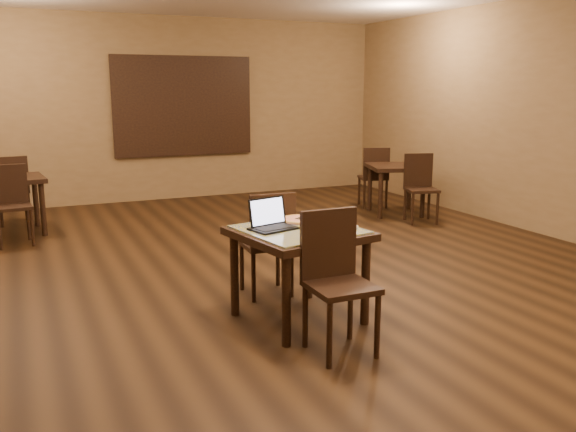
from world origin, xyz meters
name	(u,v)px	position (x,y,z in m)	size (l,w,h in m)	color
ground	(271,286)	(0.00, 0.00, 0.00)	(10.00, 10.00, 0.00)	black
wall_back	(153,110)	(0.00, 5.00, 1.50)	(8.00, 0.02, 3.00)	olive
mural	(184,106)	(0.50, 4.96, 1.55)	(2.34, 0.05, 1.64)	#235B81
tiled_table	(299,241)	(-0.12, -0.89, 0.66)	(1.07, 1.07, 0.76)	black
chair_main_near	(335,273)	(-0.12, -1.50, 0.57)	(0.44, 0.44, 1.01)	black
chair_main_far	(269,238)	(-0.13, -0.27, 0.54)	(0.44, 0.44, 0.96)	black
laptop	(271,221)	(-0.32, -0.78, 0.82)	(0.40, 0.35, 0.24)	black
plate	(334,230)	(0.10, -1.07, 0.77)	(0.27, 0.27, 0.01)	white
pizza_slice	(334,228)	(0.10, -1.07, 0.79)	(0.19, 0.19, 0.02)	#FBDEA7
pizza_pan	(300,221)	(0.00, -0.65, 0.77)	(0.34, 0.34, 0.01)	silver
pizza_whole	(300,219)	(0.00, -0.65, 0.78)	(0.32, 0.32, 0.02)	#FBDEA7
spatula	(303,218)	(0.02, -0.67, 0.79)	(0.10, 0.25, 0.01)	silver
napkin_roll	(352,225)	(0.28, -1.03, 0.78)	(0.04, 0.16, 0.04)	white
other_table_a	(396,173)	(3.00, 2.36, 0.61)	(0.98, 0.98, 0.73)	black
other_table_a_chair_near	(420,184)	(3.03, 1.80, 0.54)	(0.52, 0.52, 0.95)	black
other_table_a_chair_far	(374,174)	(2.97, 2.92, 0.54)	(0.52, 0.52, 0.95)	black
other_table_b	(11,187)	(-2.21, 3.33, 0.61)	(0.86, 0.86, 0.74)	black
other_table_b_chair_near	(11,200)	(-2.22, 2.77, 0.54)	(0.45, 0.45, 0.95)	black
other_table_b_chair_far	(12,186)	(-2.20, 3.88, 0.54)	(0.45, 0.45, 0.95)	black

